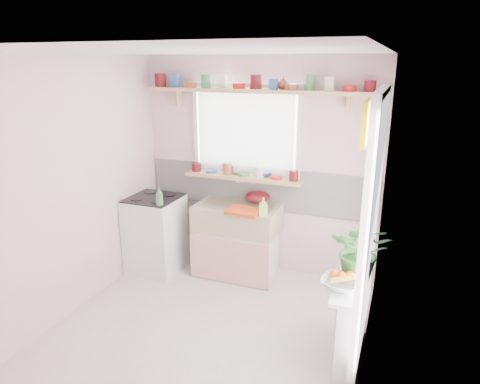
% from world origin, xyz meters
% --- Properties ---
extents(room, '(3.20, 3.20, 3.20)m').
position_xyz_m(room, '(0.66, 0.86, 1.37)').
color(room, silver).
rests_on(room, ground).
extents(sink_unit, '(0.95, 0.65, 1.11)m').
position_xyz_m(sink_unit, '(-0.15, 1.29, 0.43)').
color(sink_unit, white).
rests_on(sink_unit, ground).
extents(cooker, '(0.58, 0.58, 0.93)m').
position_xyz_m(cooker, '(-1.10, 1.05, 0.46)').
color(cooker, white).
rests_on(cooker, ground).
extents(radiator_ledge, '(0.22, 0.95, 0.78)m').
position_xyz_m(radiator_ledge, '(1.30, 0.20, 0.40)').
color(radiator_ledge, white).
rests_on(radiator_ledge, ground).
extents(windowsill, '(1.40, 0.22, 0.04)m').
position_xyz_m(windowsill, '(-0.15, 1.48, 1.14)').
color(windowsill, tan).
rests_on(windowsill, room).
extents(pine_shelf, '(2.52, 0.24, 0.04)m').
position_xyz_m(pine_shelf, '(0.00, 1.47, 2.12)').
color(pine_shelf, tan).
rests_on(pine_shelf, room).
extents(shelf_crockery, '(2.47, 0.11, 0.12)m').
position_xyz_m(shelf_crockery, '(-0.02, 1.47, 2.19)').
color(shelf_crockery, '#590F14').
rests_on(shelf_crockery, pine_shelf).
extents(sill_crockery, '(1.35, 0.11, 0.12)m').
position_xyz_m(sill_crockery, '(-0.17, 1.48, 1.22)').
color(sill_crockery, '#590F14').
rests_on(sill_crockery, windowsill).
extents(dish_tray, '(0.38, 0.30, 0.04)m').
position_xyz_m(dish_tray, '(0.00, 1.10, 0.87)').
color(dish_tray, '#E54614').
rests_on(dish_tray, sink_unit).
extents(colander, '(0.31, 0.31, 0.13)m').
position_xyz_m(colander, '(0.03, 1.50, 0.92)').
color(colander, maroon).
rests_on(colander, sink_unit).
extents(jade_plant, '(0.45, 0.39, 0.49)m').
position_xyz_m(jade_plant, '(1.32, 0.17, 1.02)').
color(jade_plant, '#2B5E25').
rests_on(jade_plant, radiator_ledge).
extents(fruit_bowl, '(0.35, 0.35, 0.07)m').
position_xyz_m(fruit_bowl, '(1.21, -0.02, 0.81)').
color(fruit_bowl, silver).
rests_on(fruit_bowl, radiator_ledge).
extents(herb_pot, '(0.12, 0.08, 0.22)m').
position_xyz_m(herb_pot, '(1.21, 0.43, 0.88)').
color(herb_pot, '#296327').
rests_on(herb_pot, radiator_ledge).
extents(soap_bottle_sink, '(0.11, 0.11, 0.20)m').
position_xyz_m(soap_bottle_sink, '(0.22, 1.10, 0.95)').
color(soap_bottle_sink, '#D3E063').
rests_on(soap_bottle_sink, sink_unit).
extents(sill_cup, '(0.16, 0.16, 0.10)m').
position_xyz_m(sill_cup, '(-0.25, 1.54, 1.21)').
color(sill_cup, beige).
rests_on(sill_cup, windowsill).
extents(sill_bowl, '(0.23, 0.23, 0.05)m').
position_xyz_m(sill_bowl, '(0.09, 1.54, 1.19)').
color(sill_bowl, '#2F469A').
rests_on(sill_bowl, windowsill).
extents(shelf_vase, '(0.17, 0.17, 0.14)m').
position_xyz_m(shelf_vase, '(0.29, 1.53, 2.21)').
color(shelf_vase, '#973B2E').
rests_on(shelf_vase, pine_shelf).
extents(cooker_bottle, '(0.10, 0.10, 0.21)m').
position_xyz_m(cooker_bottle, '(-0.88, 0.83, 1.02)').
color(cooker_bottle, '#408150').
rests_on(cooker_bottle, cooker).
extents(fruit, '(0.20, 0.14, 0.10)m').
position_xyz_m(fruit, '(1.22, -0.01, 0.87)').
color(fruit, orange).
rests_on(fruit, fruit_bowl).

